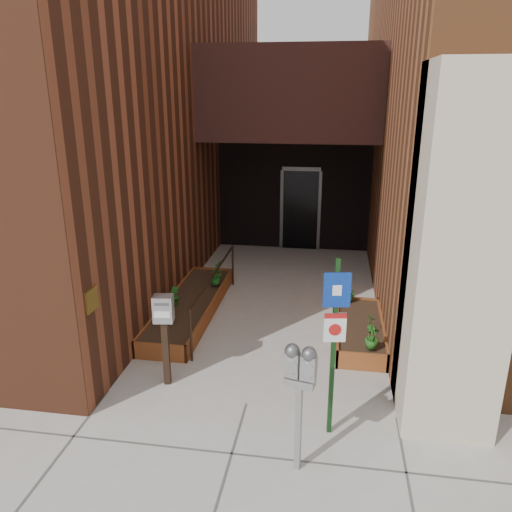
% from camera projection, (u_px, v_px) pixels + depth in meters
% --- Properties ---
extents(ground, '(80.00, 80.00, 0.00)m').
position_uv_depth(ground, '(246.00, 404.00, 6.82)').
color(ground, '#9E9991').
rests_on(ground, ground).
extents(architecture, '(20.00, 14.60, 10.00)m').
position_uv_depth(architecture, '(288.00, 50.00, 11.74)').
color(architecture, brown).
rests_on(architecture, ground).
extents(planter_left, '(0.90, 3.60, 0.30)m').
position_uv_depth(planter_left, '(191.00, 307.00, 9.54)').
color(planter_left, maroon).
rests_on(planter_left, ground).
extents(planter_right, '(0.80, 2.20, 0.30)m').
position_uv_depth(planter_right, '(359.00, 331.00, 8.60)').
color(planter_right, maroon).
rests_on(planter_right, ground).
extents(handrail, '(0.04, 3.34, 0.90)m').
position_uv_depth(handrail, '(215.00, 280.00, 9.22)').
color(handrail, black).
rests_on(handrail, ground).
extents(parking_meter, '(0.36, 0.20, 1.56)m').
position_uv_depth(parking_meter, '(300.00, 375.00, 5.28)').
color(parking_meter, gray).
rests_on(parking_meter, ground).
extents(sign_post, '(0.31, 0.10, 2.30)m').
position_uv_depth(sign_post, '(334.00, 331.00, 5.81)').
color(sign_post, black).
rests_on(sign_post, ground).
extents(payment_dropbox, '(0.30, 0.24, 1.38)m').
position_uv_depth(payment_dropbox, '(164.00, 321.00, 6.99)').
color(payment_dropbox, black).
rests_on(payment_dropbox, ground).
extents(shrub_left_a, '(0.38, 0.38, 0.36)m').
position_uv_depth(shrub_left_a, '(169.00, 311.00, 8.57)').
color(shrub_left_a, '#1B5E1B').
rests_on(shrub_left_a, planter_left).
extents(shrub_left_b, '(0.26, 0.26, 0.33)m').
position_uv_depth(shrub_left_b, '(174.00, 295.00, 9.24)').
color(shrub_left_b, '#205F1B').
rests_on(shrub_left_b, planter_left).
extents(shrub_left_c, '(0.28, 0.28, 0.36)m').
position_uv_depth(shrub_left_c, '(215.00, 277.00, 10.13)').
color(shrub_left_c, '#1A5D1B').
rests_on(shrub_left_c, planter_left).
extents(shrub_left_d, '(0.26, 0.26, 0.41)m').
position_uv_depth(shrub_left_d, '(218.00, 270.00, 10.44)').
color(shrub_left_d, '#28631C').
rests_on(shrub_left_d, planter_left).
extents(shrub_right_a, '(0.29, 0.29, 0.38)m').
position_uv_depth(shrub_right_a, '(372.00, 337.00, 7.63)').
color(shrub_right_a, '#215919').
rests_on(shrub_right_a, planter_right).
extents(shrub_right_b, '(0.23, 0.23, 0.31)m').
position_uv_depth(shrub_right_b, '(371.00, 323.00, 8.16)').
color(shrub_right_b, '#225217').
rests_on(shrub_right_b, planter_right).
extents(shrub_right_c, '(0.39, 0.39, 0.30)m').
position_uv_depth(shrub_right_c, '(349.00, 293.00, 9.37)').
color(shrub_right_c, '#1D5919').
rests_on(shrub_right_c, planter_right).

